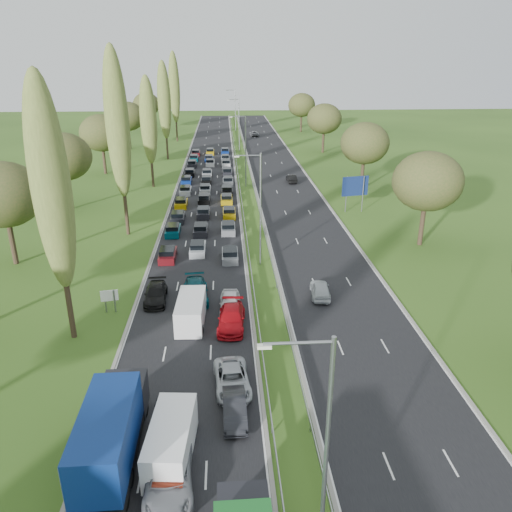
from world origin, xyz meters
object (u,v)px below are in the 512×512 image
object	(u,v)px
white_van_front	(172,438)
direction_sign	(355,188)
white_van_rear	(191,310)
near_car_3	(156,294)
info_sign	(110,298)
blue_lorry	(112,430)
near_car_1	(107,469)

from	to	relation	value
white_van_front	direction_sign	world-z (taller)	direction_sign
white_van_rear	direction_sign	distance (m)	37.88
near_car_3	info_sign	bearing A→B (deg)	-154.90
blue_lorry	white_van_front	world-z (taller)	blue_lorry
near_car_1	blue_lorry	xyz separation A→B (m)	(0.10, 1.47, 1.29)
white_van_front	direction_sign	bearing A→B (deg)	69.51
blue_lorry	white_van_front	xyz separation A→B (m)	(3.14, 0.23, -0.89)
white_van_front	info_sign	bearing A→B (deg)	116.64
blue_lorry	info_sign	distance (m)	18.05
info_sign	direction_sign	size ratio (longest dim) A/B	0.40
white_van_front	near_car_1	bearing A→B (deg)	-147.44
info_sign	white_van_front	bearing A→B (deg)	-68.15
near_car_3	direction_sign	xyz separation A→B (m)	(25.09, 26.92, 2.84)
near_car_3	white_van_front	distance (m)	19.58
near_car_1	white_van_rear	size ratio (longest dim) A/B	0.81
near_car_1	info_sign	bearing A→B (deg)	101.81
near_car_1	direction_sign	world-z (taller)	direction_sign
near_car_1	near_car_3	world-z (taller)	near_car_1
near_car_3	white_van_rear	xyz separation A→B (m)	(3.48, -4.09, 0.43)
near_car_1	white_van_rear	world-z (taller)	white_van_rear
white_van_rear	white_van_front	bearing A→B (deg)	-88.52
white_van_front	white_van_rear	xyz separation A→B (m)	(0.21, 15.20, -0.01)
info_sign	direction_sign	xyz separation A→B (m)	(28.80, 28.84, 2.20)
white_van_rear	direction_sign	size ratio (longest dim) A/B	1.07
blue_lorry	white_van_front	size ratio (longest dim) A/B	1.66
blue_lorry	white_van_rear	world-z (taller)	blue_lorry
white_van_rear	info_sign	size ratio (longest dim) A/B	2.66
blue_lorry	white_van_front	bearing A→B (deg)	3.71
direction_sign	white_van_rear	bearing A→B (deg)	-124.87
blue_lorry	white_van_rear	distance (m)	15.82
near_car_1	direction_sign	xyz separation A→B (m)	(25.06, 47.93, 2.81)
near_car_1	white_van_front	world-z (taller)	white_van_front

